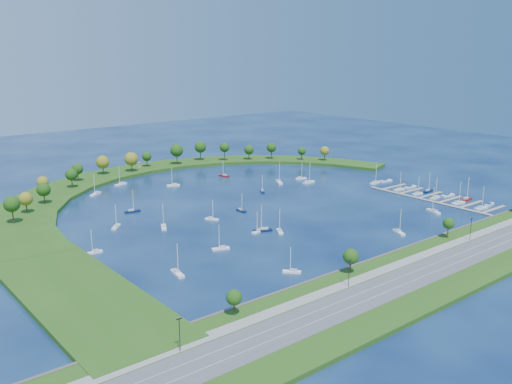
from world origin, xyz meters
TOP-DOWN VIEW (x-y plane):
  - ground at (0.00, 0.00)m, footprint 700.00×700.00m
  - south_shoreline at (0.03, -122.88)m, footprint 420.00×43.10m
  - breakwater at (-46.33, 48.72)m, footprint 286.74×247.64m
  - breakwater_trees at (-11.42, 91.51)m, footprint 238.79×88.08m
  - harbor_tower at (-10.35, 118.43)m, footprint 2.60×2.60m
  - dock_system at (85.30, -61.00)m, footprint 24.28×82.00m
  - moored_boat_0 at (41.28, 25.94)m, footprint 6.96×9.66m
  - moored_boat_1 at (-38.81, -13.46)m, footprint 5.21×7.30m
  - moored_boat_2 at (-64.53, -9.77)m, footprint 5.83×8.40m
  - moored_boat_3 at (17.62, 14.49)m, footprint 5.80×7.17m
  - moored_boat_4 at (17.33, -86.29)m, footprint 5.52×8.50m
  - moored_boat_5 at (56.00, 13.74)m, footprint 9.24×3.19m
  - moored_boat_6 at (-63.46, 71.89)m, footprint 8.69×7.22m
  - moored_boat_7 at (59.93, 25.27)m, footprint 7.95×4.24m
  - moored_boat_8 at (-30.39, -43.78)m, footprint 9.18×5.92m
  - moored_boat_9 at (24.85, 63.98)m, footprint 4.10×7.97m
  - moored_boat_10 at (-54.33, -90.05)m, footprint 6.25×6.65m
  - moored_boat_11 at (-89.68, -63.64)m, footprint 3.83×9.01m
  - moored_boat_12 at (-17.75, -10.44)m, footprint 1.92×6.74m
  - moored_boat_13 at (-104.94, -21.37)m, footprint 7.24×2.34m
  - moored_boat_14 at (-25.17, -49.94)m, footprint 5.72×7.53m
  - moored_boat_15 at (-40.93, 85.14)m, footprint 9.07×5.11m
  - moored_boat_16 at (-33.22, -43.49)m, footprint 7.42×3.59m
  - moored_boat_17 at (-16.21, 61.82)m, footprint 8.41×5.35m
  - moored_boat_18 at (-82.09, 5.39)m, footprint 7.05×7.35m
  - moored_boat_19 at (59.97, -76.41)m, footprint 5.26×9.53m
  - moored_boat_20 at (-60.55, -51.55)m, footprint 7.97×4.55m
  - moored_boat_21 at (-63.62, 24.67)m, footprint 8.46×3.71m
  - docked_boat_0 at (85.51, -88.93)m, footprint 8.86×3.83m
  - docked_boat_1 at (95.97, -87.91)m, footprint 8.97×3.61m
  - docked_boat_2 at (85.51, -75.22)m, footprint 9.07×3.79m
  - docked_boat_3 at (96.00, -74.04)m, footprint 9.48×3.30m
  - docked_boat_4 at (85.51, -60.39)m, footprint 8.73×3.30m
  - docked_boat_5 at (95.96, -62.06)m, footprint 9.59×3.72m
  - docked_boat_6 at (85.53, -48.29)m, footprint 7.58×2.89m
  - docked_boat_7 at (96.02, -48.67)m, footprint 8.58×3.46m
  - docked_boat_8 at (85.52, -35.14)m, footprint 8.17×2.85m
  - docked_boat_9 at (95.96, -35.64)m, footprint 9.42×2.68m
  - docked_boat_10 at (87.91, -14.44)m, footprint 8.97×3.47m
  - docked_boat_11 at (97.87, -15.08)m, footprint 9.53×3.84m

SIDE VIEW (x-z plane):
  - ground at x=0.00m, z-range 0.00..0.00m
  - dock_system at x=85.30m, z-range -0.45..1.15m
  - docked_boat_1 at x=95.97m, z-range -0.24..1.54m
  - docked_boat_11 at x=97.87m, z-range -0.25..1.64m
  - docked_boat_5 at x=95.96m, z-range -0.25..1.65m
  - docked_boat_9 at x=95.96m, z-range -0.25..1.66m
  - moored_boat_12 at x=-17.75m, z-range -4.09..5.80m
  - moored_boat_10 at x=-54.33m, z-range -4.38..6.11m
  - moored_boat_13 at x=-104.94m, z-range -4.39..6.12m
  - moored_boat_16 at x=-33.22m, z-range -4.39..6.13m
  - moored_boat_1 at x=-38.81m, z-range -4.43..6.17m
  - moored_boat_3 at x=17.62m, z-range -4.49..6.23m
  - docked_boat_6 at x=85.53m, z-range -4.56..6.31m
  - moored_boat_14 at x=-25.17m, z-range -4.66..6.42m
  - moored_boat_7 at x=59.93m, z-range -4.74..6.51m
  - moored_boat_9 at x=24.85m, z-range -4.76..6.53m
  - moored_boat_20 at x=-60.55m, z-range -4.77..6.54m
  - moored_boat_18 at x=-82.09m, z-range -4.95..6.75m
  - docked_boat_8 at x=85.52m, z-range -5.00..6.80m
  - moored_boat_17 at x=-16.21m, z-range -5.10..6.92m
  - moored_boat_21 at x=-63.62m, z-range -5.11..6.92m
  - moored_boat_2 at x=-64.53m, z-range -5.16..6.98m
  - moored_boat_4 at x=17.33m, z-range -5.17..6.99m
  - docked_boat_7 at x=96.02m, z-range -5.21..7.04m
  - docked_boat_4 at x=85.51m, z-range -5.34..7.18m
  - docked_boat_0 at x=85.51m, z-range -5.38..7.23m
  - moored_boat_11 at x=-89.68m, z-range -5.49..7.35m
  - docked_boat_10 at x=87.91m, z-range -5.49..7.36m
  - moored_boat_15 at x=-40.93m, z-range -5.49..7.36m
  - docked_boat_2 at x=85.51m, z-range -5.53..7.40m
  - moored_boat_6 at x=-63.46m, z-range -5.61..7.49m
  - moored_boat_8 at x=-30.39m, z-range -5.63..7.51m
  - moored_boat_5 at x=56.00m, z-range -5.72..7.62m
  - moored_boat_19 at x=59.97m, z-range -5.80..7.70m
  - docked_boat_3 at x=96.00m, z-range -5.89..7.81m
  - moored_boat_0 at x=41.28m, z-range -6.06..8.00m
  - breakwater at x=-46.33m, z-range -0.01..1.99m
  - south_shoreline at x=0.03m, z-range -4.80..6.80m
  - harbor_tower at x=-10.35m, z-range 2.05..5.93m
  - breakwater_trees at x=-11.42m, z-range 3.20..18.33m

